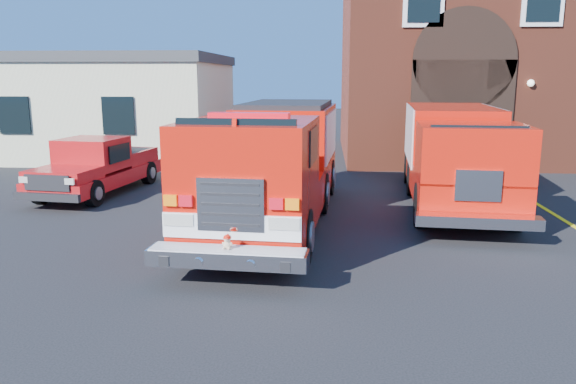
# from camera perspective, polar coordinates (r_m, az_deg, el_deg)

# --- Properties ---
(ground) EXTENTS (100.00, 100.00, 0.00)m
(ground) POSITION_cam_1_polar(r_m,az_deg,el_deg) (12.02, 0.39, -4.92)
(ground) COLOR black
(ground) RESTS_ON ground
(parking_stripe_mid) EXTENTS (0.12, 3.00, 0.01)m
(parking_stripe_mid) POSITION_cam_1_polar(r_m,az_deg,el_deg) (16.91, 23.85, -1.04)
(parking_stripe_mid) COLOR yellow
(parking_stripe_mid) RESTS_ON ground
(parking_stripe_far) EXTENTS (0.12, 3.00, 0.01)m
(parking_stripe_far) POSITION_cam_1_polar(r_m,az_deg,el_deg) (19.69, 20.94, 0.87)
(parking_stripe_far) COLOR yellow
(parking_stripe_far) RESTS_ON ground
(fire_station) EXTENTS (15.20, 10.20, 8.45)m
(fire_station) POSITION_cam_1_polar(r_m,az_deg,el_deg) (26.81, 22.44, 12.58)
(fire_station) COLOR brown
(fire_station) RESTS_ON ground
(side_building) EXTENTS (10.20, 8.20, 4.35)m
(side_building) POSITION_cam_1_polar(r_m,az_deg,el_deg) (26.37, -17.92, 8.45)
(side_building) COLOR #ECECC3
(side_building) RESTS_ON ground
(fire_engine) EXTENTS (3.20, 9.18, 2.78)m
(fire_engine) POSITION_cam_1_polar(r_m,az_deg,el_deg) (13.34, -1.39, 3.07)
(fire_engine) COLOR black
(fire_engine) RESTS_ON ground
(pickup_truck) EXTENTS (2.49, 5.31, 1.67)m
(pickup_truck) POSITION_cam_1_polar(r_m,az_deg,el_deg) (17.61, -18.76, 2.43)
(pickup_truck) COLOR black
(pickup_truck) RESTS_ON ground
(secondary_truck) EXTENTS (3.16, 8.12, 2.57)m
(secondary_truck) POSITION_cam_1_polar(r_m,az_deg,el_deg) (15.95, 16.61, 3.88)
(secondary_truck) COLOR black
(secondary_truck) RESTS_ON ground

